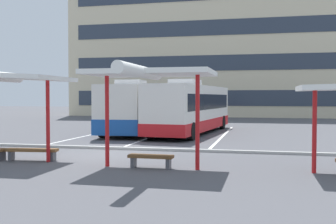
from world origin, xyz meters
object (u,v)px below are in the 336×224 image
coach_bus_0 (136,109)px  coach_bus_1 (191,109)px  waiting_shelter_2 (149,75)px  waiting_shelter_1 (3,78)px  bench_3 (32,152)px  bench_4 (151,158)px

coach_bus_0 → coach_bus_1: (3.68, 0.46, 0.03)m
coach_bus_0 → waiting_shelter_2: 14.14m
waiting_shelter_1 → bench_3: waiting_shelter_1 is taller
bench_3 → coach_bus_1: bearing=73.4°
coach_bus_0 → coach_bus_1: size_ratio=0.86×
coach_bus_1 → bench_4: coach_bus_1 is taller
coach_bus_0 → waiting_shelter_2: (4.60, -13.28, 1.53)m
coach_bus_0 → coach_bus_1: coach_bus_1 is taller
coach_bus_1 → waiting_shelter_1: coach_bus_1 is taller
coach_bus_0 → waiting_shelter_2: size_ratio=2.22×
waiting_shelter_2 → bench_4: 2.78m
waiting_shelter_1 → waiting_shelter_2: (5.68, -0.39, 0.02)m
coach_bus_0 → waiting_shelter_1: coach_bus_0 is taller
bench_3 → bench_4: (4.78, -0.60, -0.01)m
waiting_shelter_1 → coach_bus_0: bearing=85.2°
coach_bus_0 → bench_3: 12.53m
waiting_shelter_1 → bench_3: size_ratio=2.55×
waiting_shelter_2 → bench_4: size_ratio=3.06×
coach_bus_1 → bench_4: size_ratio=7.88×
bench_3 → bench_4: size_ratio=1.29×
waiting_shelter_2 → coach_bus_1: bearing=93.8°
waiting_shelter_2 → bench_4: waiting_shelter_2 is taller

